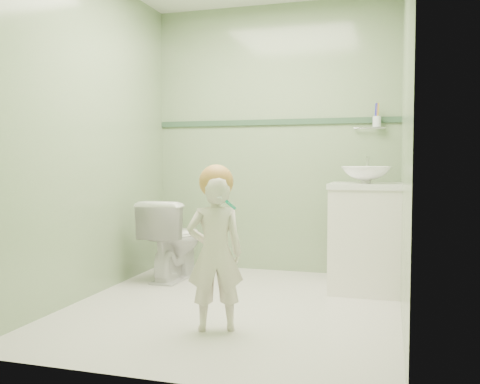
% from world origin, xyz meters
% --- Properties ---
extents(ground, '(2.50, 2.50, 0.00)m').
position_xyz_m(ground, '(0.00, 0.00, 0.00)').
color(ground, beige).
rests_on(ground, ground).
extents(room_shell, '(2.50, 2.54, 2.40)m').
position_xyz_m(room_shell, '(0.00, 0.00, 1.20)').
color(room_shell, '#87A575').
rests_on(room_shell, ground).
extents(trim_stripe, '(2.20, 0.02, 0.05)m').
position_xyz_m(trim_stripe, '(0.00, 1.24, 1.35)').
color(trim_stripe, '#34543B').
rests_on(trim_stripe, room_shell).
extents(vanity, '(0.52, 0.50, 0.80)m').
position_xyz_m(vanity, '(0.84, 0.70, 0.40)').
color(vanity, white).
rests_on(vanity, ground).
extents(counter, '(0.54, 0.52, 0.04)m').
position_xyz_m(counter, '(0.84, 0.70, 0.81)').
color(counter, white).
rests_on(counter, vanity).
extents(basin, '(0.37, 0.37, 0.13)m').
position_xyz_m(basin, '(0.84, 0.70, 0.89)').
color(basin, white).
rests_on(basin, counter).
extents(faucet, '(0.03, 0.13, 0.18)m').
position_xyz_m(faucet, '(0.84, 0.89, 0.97)').
color(faucet, silver).
rests_on(faucet, counter).
extents(cup_holder, '(0.26, 0.07, 0.21)m').
position_xyz_m(cup_holder, '(0.89, 1.18, 1.33)').
color(cup_holder, silver).
rests_on(cup_holder, room_shell).
extents(toilet, '(0.41, 0.68, 0.68)m').
position_xyz_m(toilet, '(-0.74, 0.67, 0.34)').
color(toilet, white).
rests_on(toilet, ground).
extents(toddler, '(0.39, 0.33, 0.91)m').
position_xyz_m(toddler, '(0.04, -0.50, 0.46)').
color(toddler, beige).
rests_on(toddler, ground).
extents(hair_cap, '(0.20, 0.20, 0.20)m').
position_xyz_m(hair_cap, '(0.04, -0.48, 0.88)').
color(hair_cap, '#BC823C').
rests_on(hair_cap, toddler).
extents(teal_toothbrush, '(0.10, 0.14, 0.08)m').
position_xyz_m(teal_toothbrush, '(0.15, -0.59, 0.76)').
color(teal_toothbrush, '#078E64').
rests_on(teal_toothbrush, toddler).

